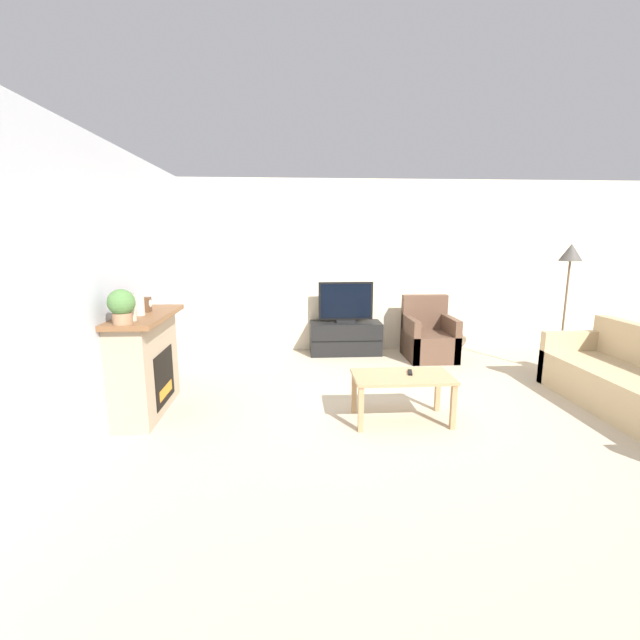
# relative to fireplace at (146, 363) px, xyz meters

# --- Properties ---
(ground_plane) EXTENTS (24.00, 24.00, 0.00)m
(ground_plane) POSITION_rel_fireplace_xyz_m (2.75, -0.20, -0.54)
(ground_plane) COLOR tan
(wall_back) EXTENTS (12.00, 0.06, 2.70)m
(wall_back) POSITION_rel_fireplace_xyz_m (2.75, 2.46, 0.81)
(wall_back) COLOR beige
(wall_back) RESTS_ON ground
(wall_left) EXTENTS (0.06, 12.00, 2.70)m
(wall_left) POSITION_rel_fireplace_xyz_m (-0.22, -0.20, 0.81)
(wall_left) COLOR silver
(wall_left) RESTS_ON ground
(fireplace) EXTENTS (0.49, 1.23, 1.05)m
(fireplace) POSITION_rel_fireplace_xyz_m (0.00, 0.00, 0.00)
(fireplace) COLOR tan
(fireplace) RESTS_ON ground
(mantel_vase_left) EXTENTS (0.13, 0.13, 0.28)m
(mantel_vase_left) POSITION_rel_fireplace_xyz_m (0.02, -0.37, 0.64)
(mantel_vase_left) COLOR beige
(mantel_vase_left) RESTS_ON fireplace
(mantel_vase_centre_left) EXTENTS (0.10, 0.10, 0.27)m
(mantel_vase_centre_left) POSITION_rel_fireplace_xyz_m (0.02, -0.09, 0.64)
(mantel_vase_centre_left) COLOR beige
(mantel_vase_centre_left) RESTS_ON fireplace
(mantel_clock) EXTENTS (0.08, 0.11, 0.15)m
(mantel_clock) POSITION_rel_fireplace_xyz_m (0.02, 0.12, 0.59)
(mantel_clock) COLOR brown
(mantel_clock) RESTS_ON fireplace
(potted_plant) EXTENTS (0.24, 0.24, 0.31)m
(potted_plant) POSITION_rel_fireplace_xyz_m (0.02, -0.52, 0.69)
(potted_plant) COLOR #936B4C
(potted_plant) RESTS_ON fireplace
(tv_stand) EXTENTS (1.11, 0.47, 0.51)m
(tv_stand) POSITION_rel_fireplace_xyz_m (2.35, 2.15, -0.28)
(tv_stand) COLOR black
(tv_stand) RESTS_ON ground
(tv) EXTENTS (0.85, 0.18, 0.63)m
(tv) POSITION_rel_fireplace_xyz_m (2.35, 2.15, 0.27)
(tv) COLOR black
(tv) RESTS_ON tv_stand
(armchair) EXTENTS (0.70, 0.76, 0.93)m
(armchair) POSITION_rel_fireplace_xyz_m (3.58, 1.84, -0.24)
(armchair) COLOR brown
(armchair) RESTS_ON ground
(coffee_table) EXTENTS (0.97, 0.53, 0.47)m
(coffee_table) POSITION_rel_fireplace_xyz_m (2.60, -0.39, -0.13)
(coffee_table) COLOR #A37F56
(coffee_table) RESTS_ON ground
(remote) EXTENTS (0.07, 0.16, 0.02)m
(remote) POSITION_rel_fireplace_xyz_m (2.69, -0.34, -0.05)
(remote) COLOR black
(remote) RESTS_ON coffee_table
(floor_lamp) EXTENTS (0.30, 0.30, 1.73)m
(floor_lamp) POSITION_rel_fireplace_xyz_m (5.09, 0.94, 0.93)
(floor_lamp) COLOR black
(floor_lamp) RESTS_ON ground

